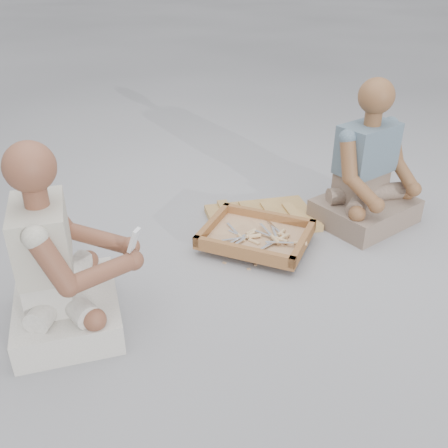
# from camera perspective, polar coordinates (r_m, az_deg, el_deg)

# --- Properties ---
(ground) EXTENTS (60.00, 60.00, 0.00)m
(ground) POSITION_cam_1_polar(r_m,az_deg,el_deg) (2.46, 2.09, -7.68)
(ground) COLOR #9C9CA1
(ground) RESTS_ON ground
(carved_panel) EXTENTS (0.73, 0.60, 0.04)m
(carved_panel) POSITION_cam_1_polar(r_m,az_deg,el_deg) (3.06, 4.33, 0.71)
(carved_panel) COLOR olive
(carved_panel) RESTS_ON ground
(tool_tray) EXTENTS (0.67, 0.60, 0.07)m
(tool_tray) POSITION_cam_1_polar(r_m,az_deg,el_deg) (2.77, 3.69, -1.36)
(tool_tray) COLOR brown
(tool_tray) RESTS_ON carved_panel
(chisel_0) EXTENTS (0.12, 0.20, 0.02)m
(chisel_0) POSITION_cam_1_polar(r_m,az_deg,el_deg) (2.78, 6.32, -1.20)
(chisel_0) COLOR white
(chisel_0) RESTS_ON tool_tray
(chisel_1) EXTENTS (0.14, 0.19, 0.02)m
(chisel_1) POSITION_cam_1_polar(r_m,az_deg,el_deg) (2.74, 2.71, -1.42)
(chisel_1) COLOR white
(chisel_1) RESTS_ON tool_tray
(chisel_2) EXTENTS (0.15, 0.18, 0.02)m
(chisel_2) POSITION_cam_1_polar(r_m,az_deg,el_deg) (2.77, 2.76, -1.10)
(chisel_2) COLOR white
(chisel_2) RESTS_ON tool_tray
(chisel_3) EXTENTS (0.21, 0.09, 0.02)m
(chisel_3) POSITION_cam_1_polar(r_m,az_deg,el_deg) (2.73, 3.06, -1.44)
(chisel_3) COLOR white
(chisel_3) RESTS_ON tool_tray
(chisel_4) EXTENTS (0.20, 0.13, 0.02)m
(chisel_4) POSITION_cam_1_polar(r_m,az_deg,el_deg) (2.72, 6.23, -1.70)
(chisel_4) COLOR white
(chisel_4) RESTS_ON tool_tray
(chisel_5) EXTENTS (0.22, 0.02, 0.02)m
(chisel_5) POSITION_cam_1_polar(r_m,az_deg,el_deg) (2.68, 8.24, -2.18)
(chisel_5) COLOR white
(chisel_5) RESTS_ON tool_tray
(chisel_6) EXTENTS (0.16, 0.18, 0.02)m
(chisel_6) POSITION_cam_1_polar(r_m,az_deg,el_deg) (2.74, 6.61, -1.62)
(chisel_6) COLOR white
(chisel_6) RESTS_ON tool_tray
(chisel_7) EXTENTS (0.11, 0.21, 0.02)m
(chisel_7) POSITION_cam_1_polar(r_m,az_deg,el_deg) (2.73, 5.61, -1.51)
(chisel_7) COLOR white
(chisel_7) RESTS_ON tool_tray
(chisel_8) EXTENTS (0.12, 0.20, 0.02)m
(chisel_8) POSITION_cam_1_polar(r_m,az_deg,el_deg) (2.79, 6.60, -1.14)
(chisel_8) COLOR white
(chisel_8) RESTS_ON tool_tray
(chisel_9) EXTENTS (0.06, 0.22, 0.02)m
(chisel_9) POSITION_cam_1_polar(r_m,az_deg,el_deg) (2.74, 6.08, -1.73)
(chisel_9) COLOR white
(chisel_9) RESTS_ON tool_tray
(chisel_10) EXTENTS (0.12, 0.20, 0.02)m
(chisel_10) POSITION_cam_1_polar(r_m,az_deg,el_deg) (2.76, 1.79, -1.39)
(chisel_10) COLOR white
(chisel_10) RESTS_ON tool_tray
(chisel_11) EXTENTS (0.19, 0.15, 0.02)m
(chisel_11) POSITION_cam_1_polar(r_m,az_deg,el_deg) (2.72, 3.12, -1.90)
(chisel_11) COLOR white
(chisel_11) RESTS_ON tool_tray
(wood_chip_0) EXTENTS (0.02, 0.02, 0.00)m
(wood_chip_0) POSITION_cam_1_polar(r_m,az_deg,el_deg) (2.78, 6.46, -3.03)
(wood_chip_0) COLOR tan
(wood_chip_0) RESTS_ON ground
(wood_chip_1) EXTENTS (0.02, 0.02, 0.00)m
(wood_chip_1) POSITION_cam_1_polar(r_m,az_deg,el_deg) (3.09, 6.09, 0.55)
(wood_chip_1) COLOR tan
(wood_chip_1) RESTS_ON ground
(wood_chip_2) EXTENTS (0.02, 0.02, 0.00)m
(wood_chip_2) POSITION_cam_1_polar(r_m,az_deg,el_deg) (2.92, 8.17, -1.39)
(wood_chip_2) COLOR tan
(wood_chip_2) RESTS_ON ground
(wood_chip_3) EXTENTS (0.02, 0.02, 0.00)m
(wood_chip_3) POSITION_cam_1_polar(r_m,az_deg,el_deg) (2.71, 7.65, -3.98)
(wood_chip_3) COLOR tan
(wood_chip_3) RESTS_ON ground
(wood_chip_4) EXTENTS (0.02, 0.02, 0.00)m
(wood_chip_4) POSITION_cam_1_polar(r_m,az_deg,el_deg) (2.66, 0.06, -4.47)
(wood_chip_4) COLOR tan
(wood_chip_4) RESTS_ON ground
(wood_chip_5) EXTENTS (0.02, 0.02, 0.00)m
(wood_chip_5) POSITION_cam_1_polar(r_m,az_deg,el_deg) (3.00, 0.98, -0.25)
(wood_chip_5) COLOR tan
(wood_chip_5) RESTS_ON ground
(wood_chip_6) EXTENTS (0.02, 0.02, 0.00)m
(wood_chip_6) POSITION_cam_1_polar(r_m,az_deg,el_deg) (3.00, 2.27, -0.27)
(wood_chip_6) COLOR tan
(wood_chip_6) RESTS_ON ground
(wood_chip_7) EXTENTS (0.02, 0.02, 0.00)m
(wood_chip_7) POSITION_cam_1_polar(r_m,az_deg,el_deg) (2.92, 8.05, -1.41)
(wood_chip_7) COLOR tan
(wood_chip_7) RESTS_ON ground
(wood_chip_8) EXTENTS (0.02, 0.02, 0.00)m
(wood_chip_8) POSITION_cam_1_polar(r_m,az_deg,el_deg) (2.94, -0.71, -0.89)
(wood_chip_8) COLOR tan
(wood_chip_8) RESTS_ON ground
(wood_chip_9) EXTENTS (0.02, 0.02, 0.00)m
(wood_chip_9) POSITION_cam_1_polar(r_m,az_deg,el_deg) (2.79, 3.12, -2.72)
(wood_chip_9) COLOR tan
(wood_chip_9) RESTS_ON ground
(wood_chip_10) EXTENTS (0.02, 0.02, 0.00)m
(wood_chip_10) POSITION_cam_1_polar(r_m,az_deg,el_deg) (2.61, 2.86, -5.16)
(wood_chip_10) COLOR tan
(wood_chip_10) RESTS_ON ground
(wood_chip_11) EXTENTS (0.02, 0.02, 0.00)m
(wood_chip_11) POSITION_cam_1_polar(r_m,az_deg,el_deg) (3.11, 2.11, 0.95)
(wood_chip_11) COLOR tan
(wood_chip_11) RESTS_ON ground
(wood_chip_12) EXTENTS (0.02, 0.02, 0.00)m
(wood_chip_12) POSITION_cam_1_polar(r_m,az_deg,el_deg) (3.14, 8.91, 0.82)
(wood_chip_12) COLOR tan
(wood_chip_12) RESTS_ON ground
(wood_chip_13) EXTENTS (0.02, 0.02, 0.00)m
(wood_chip_13) POSITION_cam_1_polar(r_m,az_deg,el_deg) (2.65, 3.64, -4.66)
(wood_chip_13) COLOR tan
(wood_chip_13) RESTS_ON ground
(wood_chip_14) EXTENTS (0.02, 0.02, 0.00)m
(wood_chip_14) POSITION_cam_1_polar(r_m,az_deg,el_deg) (3.14, 2.37, 1.23)
(wood_chip_14) COLOR tan
(wood_chip_14) RESTS_ON ground
(wood_chip_15) EXTENTS (0.02, 0.02, 0.00)m
(wood_chip_15) POSITION_cam_1_polar(r_m,az_deg,el_deg) (2.92, 8.26, -1.43)
(wood_chip_15) COLOR tan
(wood_chip_15) RESTS_ON ground
(craftsman) EXTENTS (0.65, 0.67, 0.85)m
(craftsman) POSITION_cam_1_polar(r_m,az_deg,el_deg) (2.21, -18.34, -4.87)
(craftsman) COLOR silver
(craftsman) RESTS_ON ground
(companion) EXTENTS (0.70, 0.69, 0.86)m
(companion) POSITION_cam_1_polar(r_m,az_deg,el_deg) (3.06, 16.12, 5.14)
(companion) COLOR gray
(companion) RESTS_ON ground
(mobile_phone) EXTENTS (0.06, 0.06, 0.11)m
(mobile_phone) POSITION_cam_1_polar(r_m,az_deg,el_deg) (2.09, -10.27, -1.81)
(mobile_phone) COLOR silver
(mobile_phone) RESTS_ON craftsman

